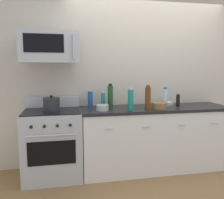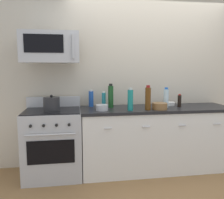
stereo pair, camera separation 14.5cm
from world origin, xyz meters
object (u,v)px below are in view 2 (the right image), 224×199
Objects in this scene: microwave at (50,48)px; bottle_wine_green at (111,96)px; bottle_soy_sauce_dark at (179,101)px; bottle_soda_blue at (91,99)px; bottle_wine_amber at (148,98)px; bottle_dish_soap at (104,99)px; bottle_sparkling_teal at (130,100)px; bowl_wooden_salad at (160,106)px; bowl_white_ceramic at (170,104)px; bowl_steel_prep at (102,107)px; stockpot at (52,104)px; bottle_water_clear at (166,98)px; range_oven at (53,143)px.

microwave is 1.05m from bottle_wine_green.
bottle_soy_sauce_dark is 0.76× the size of bottle_soda_blue.
bottle_dish_soap is at bearing 145.63° from bottle_wine_amber.
bowl_wooden_salad is at bearing 4.00° from bottle_sparkling_teal.
bowl_white_ceramic is (-0.08, 0.17, -0.06)m from bottle_soy_sauce_dark.
bottle_wine_amber is 0.63m from bowl_steel_prep.
microwave is at bearing -168.51° from bottle_dish_soap.
bowl_white_ceramic is at bearing 25.91° from bottle_sparkling_teal.
bottle_soy_sauce_dark is 0.89× the size of stockpot.
microwave is 1.26m from bottle_sparkling_teal.
microwave reaches higher than bottle_water_clear.
range_oven is 3.13× the size of bottle_wine_green.
bottle_sparkling_teal is 0.91× the size of bottle_wine_amber.
bottle_soy_sauce_dark is at bearing 5.70° from bowl_steel_prep.
bottle_soy_sauce_dark is 0.38m from bowl_wooden_salad.
bottle_soy_sauce_dark is 0.84× the size of bottle_dish_soap.
bottle_water_clear is at bearing 23.70° from bottle_wine_amber.
range_oven is 1.88m from bottle_soy_sauce_dark.
bottle_dish_soap is at bearing 11.49° from microwave.
bowl_wooden_salad is 1.46m from stockpot.
bottle_soy_sauce_dark is 1.00m from bottle_wine_green.
bottle_soy_sauce_dark is at bearing -11.04° from bottle_soda_blue.
bottle_water_clear is 1.76× the size of bowl_steel_prep.
bottle_soda_blue reaches higher than bowl_wooden_salad.
microwave reaches higher than range_oven.
microwave is 3.00× the size of bottle_soda_blue.
range_oven is 0.83m from bowl_steel_prep.
bottle_wine_amber reaches higher than bowl_steel_prep.
bottle_water_clear reaches higher than bowl_steel_prep.
bottle_water_clear is at bearing -10.47° from bottle_wine_green.
bottle_wine_green is at bearing 127.93° from bottle_sparkling_teal.
bottle_soy_sauce_dark is at bearing 8.68° from bottle_water_clear.
bottle_water_clear is 1.37× the size of stockpot.
stockpot is at bearing -90.00° from range_oven.
bowl_white_ceramic is (0.14, 0.20, -0.11)m from bottle_water_clear.
bottle_sparkling_teal is 1.61× the size of bottle_soy_sauce_dark.
bowl_steel_prep is (-1.15, -0.11, -0.05)m from bottle_soy_sauce_dark.
bottle_soy_sauce_dark is 0.55× the size of bottle_wine_green.
bottle_sparkling_teal is at bearing -50.95° from bottle_dish_soap.
bottle_soda_blue reaches higher than bowl_steel_prep.
range_oven is 1.28m from microwave.
bottle_soy_sauce_dark is at bearing -0.50° from range_oven.
bottle_dish_soap is 1.36× the size of bowl_steel_prep.
bottle_soda_blue is at bearing 168.96° from bottle_soy_sauce_dark.
bottle_sparkling_teal is 0.79m from bottle_soy_sauce_dark.
bottle_dish_soap reaches higher than bowl_steel_prep.
microwave is 1.03m from bottle_dish_soap.
range_oven is 1.21m from bottle_sparkling_teal.
bowl_wooden_salad is (0.64, -0.25, -0.12)m from bottle_wine_green.
bowl_steel_prep is at bearing 177.88° from bowl_wooden_salad.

